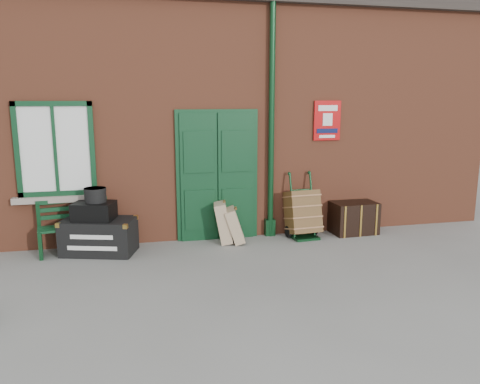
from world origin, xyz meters
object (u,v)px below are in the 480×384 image
object	(u,v)px
bench	(85,224)
dark_trunk	(354,218)
houdini_trunk	(99,236)
porter_trolley	(303,213)

from	to	relation	value
bench	dark_trunk	bearing A→B (deg)	-10.33
bench	dark_trunk	xyz separation A→B (m)	(4.71, -0.07, -0.15)
houdini_trunk	porter_trolley	world-z (taller)	porter_trolley
porter_trolley	bench	bearing A→B (deg)	174.70
houdini_trunk	porter_trolley	xyz separation A→B (m)	(3.48, 0.12, 0.16)
bench	houdini_trunk	xyz separation A→B (m)	(0.22, -0.21, -0.16)
porter_trolley	dark_trunk	xyz separation A→B (m)	(1.00, 0.02, -0.15)
dark_trunk	bench	bearing A→B (deg)	177.04
dark_trunk	porter_trolley	bearing A→B (deg)	179.08
bench	porter_trolley	world-z (taller)	porter_trolley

